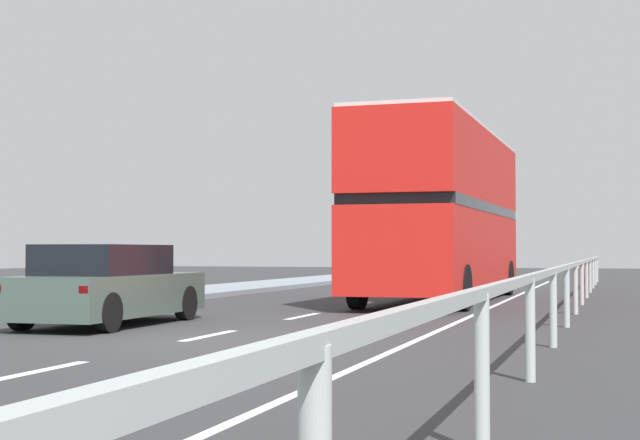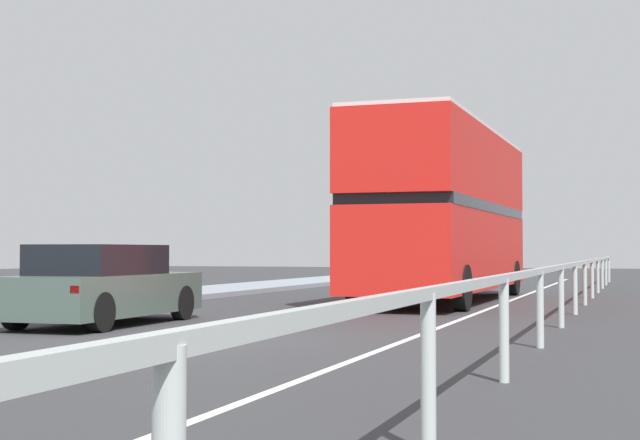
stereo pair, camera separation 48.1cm
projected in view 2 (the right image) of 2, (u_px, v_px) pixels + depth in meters
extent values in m
cube|color=#323235|center=(185.00, 342.00, 14.05)|extent=(73.73, 120.00, 0.10)
cube|color=silver|center=(15.00, 371.00, 10.25)|extent=(0.16, 1.91, 0.01)
cube|color=silver|center=(200.00, 335.00, 14.53)|extent=(0.16, 1.91, 0.01)
cube|color=silver|center=(300.00, 316.00, 18.80)|extent=(0.16, 1.91, 0.01)
cube|color=silver|center=(363.00, 304.00, 23.08)|extent=(0.16, 1.91, 0.01)
cube|color=silver|center=(407.00, 296.00, 27.36)|extent=(0.16, 1.91, 0.01)
cube|color=silver|center=(439.00, 290.00, 31.63)|extent=(0.16, 1.91, 0.01)
cube|color=silver|center=(463.00, 285.00, 35.91)|extent=(0.16, 1.91, 0.01)
cube|color=silver|center=(482.00, 281.00, 40.19)|extent=(0.16, 1.91, 0.01)
cube|color=silver|center=(491.00, 308.00, 21.56)|extent=(0.12, 46.00, 0.01)
cube|color=#B1B9B7|center=(580.00, 263.00, 20.97)|extent=(0.08, 42.00, 0.08)
cylinder|color=#B1B9B7|center=(428.00, 374.00, 6.04)|extent=(0.10, 0.10, 1.02)
cylinder|color=#B1B9B7|center=(504.00, 330.00, 9.35)|extent=(0.10, 0.10, 1.02)
cylinder|color=#B1B9B7|center=(540.00, 310.00, 12.67)|extent=(0.10, 0.10, 1.02)
cylinder|color=#B1B9B7|center=(561.00, 297.00, 15.98)|extent=(0.10, 0.10, 1.02)
cylinder|color=#B1B9B7|center=(575.00, 289.00, 19.30)|extent=(0.10, 0.10, 1.02)
cylinder|color=#B1B9B7|center=(585.00, 284.00, 22.61)|extent=(0.10, 0.10, 1.02)
cylinder|color=#B1B9B7|center=(592.00, 280.00, 25.92)|extent=(0.10, 0.10, 1.02)
cylinder|color=#B1B9B7|center=(598.00, 276.00, 29.24)|extent=(0.10, 0.10, 1.02)
cylinder|color=#B1B9B7|center=(602.00, 274.00, 32.55)|extent=(0.10, 0.10, 1.02)
cylinder|color=#B1B9B7|center=(606.00, 272.00, 35.87)|extent=(0.10, 0.10, 1.02)
cylinder|color=#B1B9B7|center=(609.00, 270.00, 39.18)|extent=(0.10, 0.10, 1.02)
cube|color=red|center=(445.00, 251.00, 24.32)|extent=(2.68, 10.79, 1.89)
cube|color=black|center=(445.00, 209.00, 24.36)|extent=(2.69, 10.36, 0.24)
cube|color=red|center=(444.00, 169.00, 24.39)|extent=(2.68, 10.79, 1.80)
cube|color=silver|center=(444.00, 132.00, 24.42)|extent=(2.62, 10.57, 0.10)
cube|color=black|center=(481.00, 248.00, 29.38)|extent=(2.28, 0.07, 1.33)
cube|color=yellow|center=(481.00, 169.00, 29.46)|extent=(1.52, 0.06, 0.28)
cylinder|color=black|center=(434.00, 277.00, 28.43)|extent=(0.29, 1.00, 1.00)
cylinder|color=black|center=(513.00, 278.00, 27.66)|extent=(0.29, 1.00, 1.00)
cylinder|color=black|center=(357.00, 287.00, 21.12)|extent=(0.29, 1.00, 1.00)
cylinder|color=black|center=(462.00, 288.00, 20.35)|extent=(0.29, 1.00, 1.00)
cube|color=#42534A|center=(105.00, 294.00, 16.70)|extent=(1.77, 4.31, 0.70)
cube|color=black|center=(98.00, 260.00, 16.52)|extent=(1.54, 2.38, 0.52)
cube|color=red|center=(76.00, 289.00, 14.46)|extent=(0.16, 0.06, 0.12)
cylinder|color=black|center=(108.00, 301.00, 18.31)|extent=(0.21, 0.64, 0.64)
cylinder|color=black|center=(182.00, 303.00, 17.83)|extent=(0.21, 0.64, 0.64)
cylinder|color=black|center=(16.00, 310.00, 15.56)|extent=(0.21, 0.64, 0.64)
cylinder|color=black|center=(100.00, 312.00, 15.08)|extent=(0.21, 0.64, 0.64)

